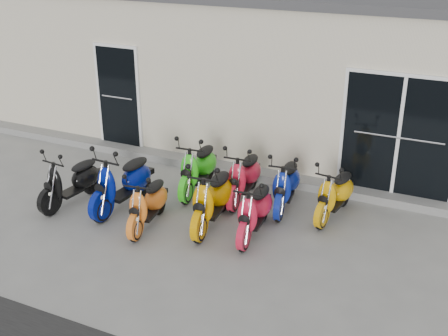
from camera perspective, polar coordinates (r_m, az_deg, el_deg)
The scene contains 14 objects.
ground at distance 9.40m, azimuth -1.55°, elevation -5.52°, with size 80.00×80.00×0.00m, color gray.
building at distance 13.41m, azimuth 8.47°, elevation 10.49°, with size 14.00×6.00×3.20m, color beige.
front_step at distance 11.02m, azimuth 3.12°, elevation -0.55°, with size 14.00×0.40×0.15m, color gray.
door_left at distance 12.20m, azimuth -10.66°, elevation 7.40°, with size 1.07×0.08×2.22m, color black.
door_right at distance 10.13m, azimuth 17.38°, elevation 3.38°, with size 2.02×0.08×2.22m, color black.
scooter_front_black at distance 10.12m, azimuth -15.34°, elevation -0.68°, with size 0.55×1.51×1.12m, color black, non-canonical shape.
scooter_front_blue at distance 9.73m, azimuth -10.32°, elevation -0.72°, with size 0.62×1.70×1.26m, color #031279, non-canonical shape.
scooter_front_orange_a at distance 9.11m, azimuth -7.79°, elevation -2.98°, with size 0.52×1.43×1.06m, color orange, non-canonical shape.
scooter_front_orange_b at distance 9.02m, azimuth -1.21°, elevation -2.41°, with size 0.61×1.67×1.23m, color #DF9400, non-canonical shape.
scooter_front_red at distance 8.78m, azimuth 3.14°, elevation -3.68°, with size 0.54×1.50×1.10m, color red, non-canonical shape.
scooter_back_green at distance 10.22m, azimuth -2.66°, elevation 0.67°, with size 0.59×1.62×1.19m, color #2FD31B, non-canonical shape.
scooter_back_red at distance 9.91m, azimuth 2.05°, elevation -0.25°, with size 0.56×1.54×1.14m, color red, non-canonical shape.
scooter_back_blue at distance 9.68m, azimuth 6.34°, elevation -1.05°, with size 0.55×1.52×1.12m, color navy, non-canonical shape.
scooter_back_yellow at distance 9.50m, azimuth 11.25°, elevation -1.99°, with size 0.53×1.46×1.08m, color #DE9B08, non-canonical shape.
Camera 1 is at (3.70, -7.34, 4.55)m, focal length 45.00 mm.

